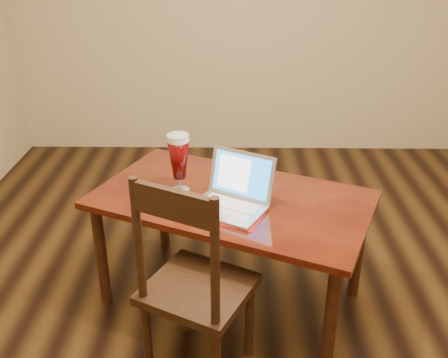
{
  "coord_description": "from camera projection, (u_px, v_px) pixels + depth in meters",
  "views": [
    {
      "loc": [
        -0.22,
        -2.19,
        1.93
      ],
      "look_at": [
        -0.26,
        0.08,
        0.83
      ],
      "focal_mm": 40.0,
      "sensor_mm": 36.0,
      "label": 1
    }
  ],
  "objects": [
    {
      "name": "ground",
      "position": [
        269.0,
        317.0,
        2.81
      ],
      "size": [
        5.0,
        5.0,
        0.0
      ],
      "primitive_type": "plane",
      "color": "black",
      "rests_on": "ground"
    },
    {
      "name": "dining_chair",
      "position": [
        194.0,
        287.0,
        2.25
      ],
      "size": [
        0.6,
        0.59,
        1.07
      ],
      "rotation": [
        0.0,
        0.0,
        -0.47
      ],
      "color": "#311B0D",
      "rests_on": "ground"
    },
    {
      "name": "dining_table",
      "position": [
        229.0,
        206.0,
        2.69
      ],
      "size": [
        1.65,
        1.33,
        1.01
      ],
      "rotation": [
        0.0,
        0.0,
        -0.41
      ],
      "color": "#551B0B",
      "rests_on": "ground"
    }
  ]
}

